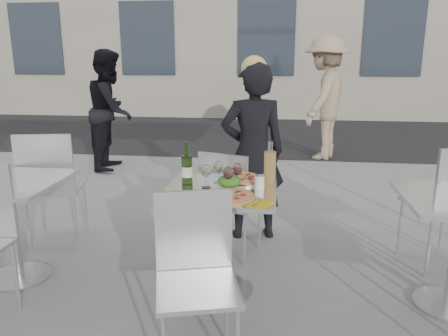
# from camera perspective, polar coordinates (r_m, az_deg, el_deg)

# --- Properties ---
(ground) EXTENTS (80.00, 80.00, 0.00)m
(ground) POSITION_cam_1_polar(r_m,az_deg,el_deg) (3.16, -0.35, -15.80)
(ground) COLOR slate
(street_asphalt) EXTENTS (24.00, 5.00, 0.00)m
(street_asphalt) POSITION_cam_1_polar(r_m,az_deg,el_deg) (9.35, 4.87, 4.68)
(street_asphalt) COLOR black
(street_asphalt) RESTS_ON ground
(main_table) EXTENTS (0.72, 0.72, 0.75)m
(main_table) POSITION_cam_1_polar(r_m,az_deg,el_deg) (2.92, -0.37, -6.64)
(main_table) COLOR #B7BABF
(main_table) RESTS_ON ground
(side_table_left) EXTENTS (0.72, 0.72, 0.75)m
(side_table_left) POSITION_cam_1_polar(r_m,az_deg,el_deg) (3.45, -26.03, -4.85)
(side_table_left) COLOR #B7BABF
(side_table_left) RESTS_ON ground
(chair_far) EXTENTS (0.50, 0.51, 0.88)m
(chair_far) POSITION_cam_1_polar(r_m,az_deg,el_deg) (3.43, 0.56, -3.69)
(chair_far) COLOR silver
(chair_far) RESTS_ON ground
(chair_near) EXTENTS (0.51, 0.52, 0.91)m
(chair_near) POSITION_cam_1_polar(r_m,az_deg,el_deg) (2.33, -3.70, -12.51)
(chair_near) COLOR silver
(chair_near) RESTS_ON ground
(side_chair_lfar) EXTENTS (0.54, 0.55, 0.99)m
(side_chair_lfar) POSITION_cam_1_polar(r_m,az_deg,el_deg) (3.90, -21.71, -1.46)
(side_chair_lfar) COLOR silver
(side_chair_lfar) RESTS_ON ground
(woman_diner) EXTENTS (0.63, 0.49, 1.54)m
(woman_diner) POSITION_cam_1_polar(r_m,az_deg,el_deg) (3.80, 3.78, 2.00)
(woman_diner) COLOR black
(woman_diner) RESTS_ON ground
(pedestrian_a) EXTENTS (0.72, 0.88, 1.68)m
(pedestrian_a) POSITION_cam_1_polar(r_m,az_deg,el_deg) (6.43, -14.58, 7.32)
(pedestrian_a) COLOR black
(pedestrian_a) RESTS_ON ground
(pedestrian_b) EXTENTS (1.12, 1.40, 1.89)m
(pedestrian_b) POSITION_cam_1_polar(r_m,az_deg,el_deg) (7.01, 12.99, 8.87)
(pedestrian_b) COLOR #998163
(pedestrian_b) RESTS_ON ground
(pizza_near) EXTENTS (0.32, 0.32, 0.02)m
(pizza_near) POSITION_cam_1_polar(r_m,az_deg,el_deg) (2.67, 0.62, -3.72)
(pizza_near) COLOR #BD8849
(pizza_near) RESTS_ON main_table
(pizza_far) EXTENTS (0.31, 0.31, 0.03)m
(pizza_far) POSITION_cam_1_polar(r_m,az_deg,el_deg) (3.02, 2.48, -1.45)
(pizza_far) COLOR white
(pizza_far) RESTS_ON main_table
(salad_plate) EXTENTS (0.22, 0.22, 0.09)m
(salad_plate) POSITION_cam_1_polar(r_m,az_deg,el_deg) (2.87, 0.70, -1.88)
(salad_plate) COLOR white
(salad_plate) RESTS_ON main_table
(wine_bottle) EXTENTS (0.07, 0.08, 0.29)m
(wine_bottle) POSITION_cam_1_polar(r_m,az_deg,el_deg) (2.93, -4.86, -0.00)
(wine_bottle) COLOR #33541F
(wine_bottle) RESTS_ON main_table
(carafe) EXTENTS (0.08, 0.08, 0.29)m
(carafe) POSITION_cam_1_polar(r_m,az_deg,el_deg) (2.96, 6.01, 0.24)
(carafe) COLOR #E0B95F
(carafe) RESTS_ON main_table
(sugar_shaker) EXTENTS (0.06, 0.06, 0.11)m
(sugar_shaker) POSITION_cam_1_polar(r_m,az_deg,el_deg) (2.84, 4.64, -1.73)
(sugar_shaker) COLOR white
(sugar_shaker) RESTS_ON main_table
(wineglass_white_a) EXTENTS (0.07, 0.07, 0.16)m
(wineglass_white_a) POSITION_cam_1_polar(r_m,az_deg,el_deg) (2.85, -2.36, -0.47)
(wineglass_white_a) COLOR white
(wineglass_white_a) RESTS_ON main_table
(wineglass_white_b) EXTENTS (0.07, 0.07, 0.16)m
(wineglass_white_b) POSITION_cam_1_polar(r_m,az_deg,el_deg) (2.94, -0.73, 0.04)
(wineglass_white_b) COLOR white
(wineglass_white_b) RESTS_ON main_table
(wineglass_red_a) EXTENTS (0.07, 0.07, 0.16)m
(wineglass_red_a) POSITION_cam_1_polar(r_m,az_deg,el_deg) (2.79, 0.59, -0.75)
(wineglass_red_a) COLOR white
(wineglass_red_a) RESTS_ON main_table
(wineglass_red_b) EXTENTS (0.07, 0.07, 0.16)m
(wineglass_red_b) POSITION_cam_1_polar(r_m,az_deg,el_deg) (2.89, 1.75, -0.26)
(wineglass_red_b) COLOR white
(wineglass_red_b) RESTS_ON main_table
(napkin_left) EXTENTS (0.21, 0.21, 0.01)m
(napkin_left) POSITION_cam_1_polar(r_m,az_deg,el_deg) (2.72, -6.49, -3.59)
(napkin_left) COLOR gold
(napkin_left) RESTS_ON main_table
(napkin_right) EXTENTS (0.24, 0.24, 0.01)m
(napkin_right) POSITION_cam_1_polar(r_m,az_deg,el_deg) (2.59, 4.02, -4.51)
(napkin_right) COLOR gold
(napkin_right) RESTS_ON main_table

